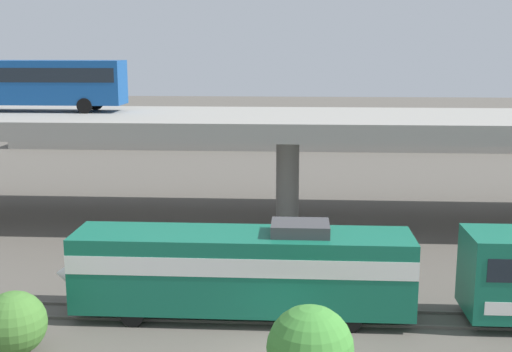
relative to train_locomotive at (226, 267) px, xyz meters
name	(u,v)px	position (x,y,z in m)	size (l,w,h in m)	color
rail_strip_near	(281,323)	(2.38, -0.77, -2.13)	(110.00, 0.12, 0.12)	#59544C
rail_strip_far	(282,309)	(2.38, 0.77, -2.13)	(110.00, 0.12, 0.12)	#59544C
train_locomotive	(226,267)	(0.00, 0.00, 0.00)	(15.12, 3.04, 4.18)	#14664C
highway_overpass	(288,125)	(2.38, 16.00, 4.14)	(96.00, 10.87, 7.02)	gray
transit_bus_on_overpass	(34,81)	(-14.65, 17.16, 6.88)	(12.00, 2.68, 3.40)	#14478C
pier_parking_lot	(292,137)	(2.38, 51.00, -1.38)	(63.53, 11.92, 1.63)	gray
parked_car_0	(207,124)	(-7.53, 50.15, 0.21)	(4.38, 1.89, 1.50)	silver
parked_car_1	(158,121)	(-13.90, 52.48, 0.21)	(4.64, 1.89, 1.50)	#B7B7BC
parked_car_2	(347,124)	(8.84, 51.53, 0.21)	(4.04, 1.98, 1.50)	#0C4C26
parked_car_4	(119,125)	(-17.65, 48.72, 0.21)	(4.35, 1.91, 1.50)	silver
parked_car_5	(278,125)	(0.85, 49.57, 0.21)	(4.68, 1.97, 1.50)	#B7B7BC
harbor_water	(293,122)	(2.38, 74.00, -2.19)	(140.00, 36.00, 0.01)	#2D5170
shrub_left	(14,323)	(-7.49, -4.01, -0.98)	(2.42, 2.42, 2.42)	#447A31
shrub_right	(310,348)	(3.45, -5.96, -0.73)	(2.93, 2.93, 2.93)	#418A36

